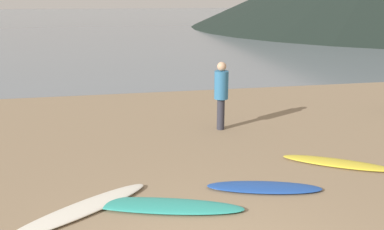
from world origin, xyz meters
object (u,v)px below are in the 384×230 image
Objects in this scene: surfboard_5 at (264,187)px; surfboard_3 at (82,209)px; surfboard_6 at (337,163)px; person_0 at (221,90)px; surfboard_4 at (162,206)px.

surfboard_3 is at bearing -162.15° from surfboard_5.
person_0 is (-1.72, 2.72, 0.99)m from surfboard_6.
surfboard_6 is (1.86, 0.76, -0.00)m from surfboard_5.
person_0 is (0.14, 3.48, 0.99)m from surfboard_5.
surfboard_4 is at bearing 56.42° from person_0.
surfboard_3 is at bearing 42.49° from person_0.
person_0 is (3.27, 3.65, 0.98)m from surfboard_3.
surfboard_4 is 1.31× the size of surfboard_5.
surfboard_3 is 4.99m from person_0.
person_0 is at bearing 102.50° from surfboard_5.
surfboard_3 is at bearing -137.82° from surfboard_6.
surfboard_6 is at bearing 32.22° from surfboard_4.
person_0 is (2.01, 3.79, 0.98)m from surfboard_4.
person_0 reaches higher than surfboard_5.
surfboard_3 is at bearing -170.12° from surfboard_4.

